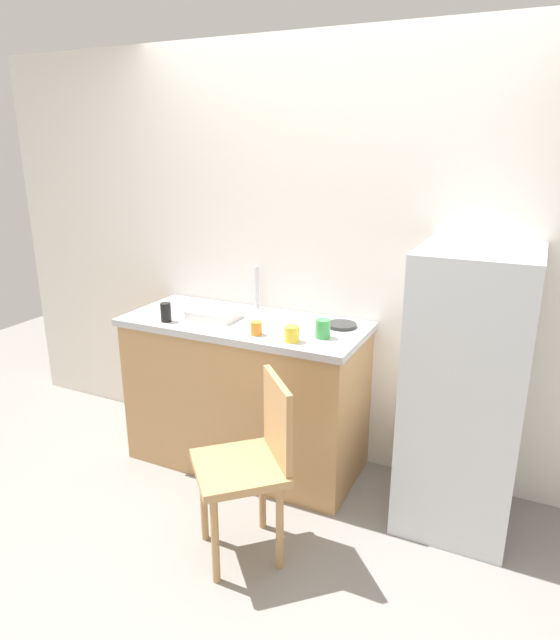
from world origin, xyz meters
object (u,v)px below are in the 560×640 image
Objects in this scene: cup_orange at (256,328)px; dish_tray at (214,314)px; chair at (252,460)px; cup_black at (166,312)px; cup_yellow at (292,334)px; hotplate at (341,325)px; refrigerator at (466,392)px; cup_green at (323,329)px.

dish_tray is at bearing 156.76° from cup_orange.
dish_tray is at bearing 179.60° from chair.
cup_black is 0.58m from cup_orange.
dish_tray is at bearing 37.86° from cup_black.
cup_orange is at bearing 176.18° from cup_yellow.
chair is 3.18× the size of dish_tray.
cup_yellow is 1.14× the size of cup_orange.
hotplate reaches higher than chair.
cup_black is at bearing -172.89° from refrigerator.
cup_orange reaches higher than hotplate.
cup_black is (-0.81, 0.49, 0.48)m from chair.
cup_green is (0.10, 0.62, 0.47)m from chair.
cup_orange is (-1.07, -0.19, 0.24)m from refrigerator.
hotplate is (0.73, 0.17, -0.02)m from dish_tray.
dish_tray is 3.85× the size of cup_orange.
dish_tray is 0.28m from cup_black.
hotplate is at bearing 65.61° from cup_yellow.
refrigerator is 14.38× the size of cup_green.
chair is at bearing -99.33° from cup_green.
cup_orange is at bearing -138.70° from hotplate.
hotplate is 2.05× the size of cup_yellow.
cup_black is 0.79m from cup_yellow.
cup_black is 0.92m from cup_green.
cup_yellow is at bearing -114.39° from hotplate.
cup_black is at bearing -160.34° from hotplate.
hotplate is 1.00m from cup_black.
dish_tray is 3.38× the size of cup_yellow.
cup_yellow reaches higher than chair.
cup_yellow reaches higher than cup_orange.
refrigerator is 0.78m from cup_green.
hotplate is (-0.71, 0.13, 0.21)m from refrigerator.
cup_yellow is at bearing 0.01° from cup_black.
refrigerator reaches higher than hotplate.
refrigerator is 1.11m from chair.
cup_green is (-0.03, -0.21, 0.04)m from hotplate.
chair is 0.68m from cup_yellow.
chair is at bearing -140.18° from refrigerator.
chair is 10.75× the size of cup_yellow.
cup_yellow is 0.22m from cup_orange.
hotplate is 0.22m from cup_green.
dish_tray is at bearing 176.27° from cup_green.
cup_orange is (-0.24, 0.51, 0.46)m from chair.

